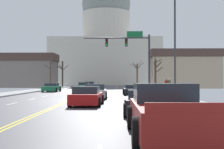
{
  "coord_description": "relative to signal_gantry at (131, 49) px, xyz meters",
  "views": [
    {
      "loc": [
        3.97,
        -26.32,
        1.69
      ],
      "look_at": [
        2.81,
        30.33,
        2.55
      ],
      "focal_mm": 53.02,
      "sensor_mm": 36.0,
      "label": 1
    }
  ],
  "objects": [
    {
      "name": "capitol_building",
      "position": [
        -5.46,
        64.54,
        7.38
      ],
      "size": [
        32.94,
        21.62,
        35.55
      ],
      "color": "beige",
      "rests_on": "ground"
    },
    {
      "name": "pedestrian_01",
      "position": [
        3.55,
        -6.19,
        -4.26
      ],
      "size": [
        0.35,
        0.34,
        1.68
      ],
      "color": "#4C4238",
      "rests_on": "ground"
    },
    {
      "name": "flank_building_00",
      "position": [
        -21.28,
        28.63,
        -1.79
      ],
      "size": [
        13.81,
        7.0,
        6.99
      ],
      "color": "slate",
      "rests_on": "ground"
    },
    {
      "name": "sedan_oncoming_01",
      "position": [
        -7.17,
        14.07,
        -4.75
      ],
      "size": [
        2.05,
        4.5,
        1.24
      ],
      "color": "#1E7247",
      "rests_on": "ground"
    },
    {
      "name": "pickup_truck_near_04",
      "position": [
        -0.07,
        -29.57,
        -4.62
      ],
      "size": [
        2.25,
        5.56,
        1.57
      ],
      "color": "maroon",
      "rests_on": "ground"
    },
    {
      "name": "sedan_oncoming_02",
      "position": [
        -7.28,
        26.43,
        -4.73
      ],
      "size": [
        2.21,
        4.54,
        1.27
      ],
      "color": "navy",
      "rests_on": "ground"
    },
    {
      "name": "sedan_oncoming_00",
      "position": [
        -10.69,
        5.77,
        -4.78
      ],
      "size": [
        2.07,
        4.5,
        1.16
      ],
      "color": "#1E7247",
      "rests_on": "ground"
    },
    {
      "name": "street_lamp_right",
      "position": [
        2.51,
        -14.46,
        -0.28
      ],
      "size": [
        1.99,
        0.24,
        8.43
      ],
      "color": "#333338",
      "rests_on": "ground"
    },
    {
      "name": "signal_gantry",
      "position": [
        0.0,
        0.0,
        0.0
      ],
      "size": [
        7.91,
        0.41,
        7.32
      ],
      "color": "#28282D",
      "rests_on": "ground"
    },
    {
      "name": "pedestrian_00",
      "position": [
        2.95,
        -8.68,
        -4.25
      ],
      "size": [
        0.35,
        0.34,
        1.69
      ],
      "color": "#33333D",
      "rests_on": "ground"
    },
    {
      "name": "flank_building_01",
      "position": [
        11.33,
        25.21,
        -1.57
      ],
      "size": [
        13.51,
        6.96,
        7.44
      ],
      "color": "tan",
      "rests_on": "ground"
    },
    {
      "name": "bare_tree_01",
      "position": [
        -14.43,
        22.94,
        -1.98
      ],
      "size": [
        2.41,
        1.88,
        6.25
      ],
      "color": "#4C3D2D",
      "rests_on": "ground"
    },
    {
      "name": "bare_tree_02",
      "position": [
        3.56,
        5.74,
        -2.71
      ],
      "size": [
        1.37,
        2.09,
        5.3
      ],
      "color": "#423328",
      "rests_on": "ground"
    },
    {
      "name": "sedan_near_01",
      "position": [
        -3.52,
        -10.44,
        -4.74
      ],
      "size": [
        2.1,
        4.36,
        1.29
      ],
      "color": "#9EA3A8",
      "rests_on": "ground"
    },
    {
      "name": "bare_tree_00",
      "position": [
        2.45,
        31.03,
        -2.45
      ],
      "size": [
        3.1,
        1.31,
        5.65
      ],
      "color": "brown",
      "rests_on": "ground"
    },
    {
      "name": "sedan_near_00",
      "position": [
        -0.02,
        -3.2,
        -4.81
      ],
      "size": [
        2.08,
        4.45,
        1.11
      ],
      "color": "black",
      "rests_on": "ground"
    },
    {
      "name": "bicycle_parked",
      "position": [
        2.43,
        -11.94,
        -4.85
      ],
      "size": [
        0.12,
        1.77,
        0.85
      ],
      "color": "black",
      "rests_on": "ground"
    },
    {
      "name": "ground",
      "position": [
        -5.46,
        -13.02,
        -5.31
      ],
      "size": [
        20.0,
        180.0,
        0.2
      ],
      "color": "#48484D"
    },
    {
      "name": "sedan_near_03",
      "position": [
        -0.25,
        -23.46,
        -4.77
      ],
      "size": [
        2.1,
        4.28,
        1.2
      ],
      "color": "black",
      "rests_on": "ground"
    },
    {
      "name": "bare_tree_03",
      "position": [
        -13.56,
        31.12,
        -2.3
      ],
      "size": [
        2.83,
        1.21,
        5.49
      ],
      "color": "#4C3D2D",
      "rests_on": "ground"
    },
    {
      "name": "sedan_near_02",
      "position": [
        -3.57,
        -17.84,
        -4.75
      ],
      "size": [
        2.09,
        4.63,
        1.24
      ],
      "color": "#B71414",
      "rests_on": "ground"
    }
  ]
}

